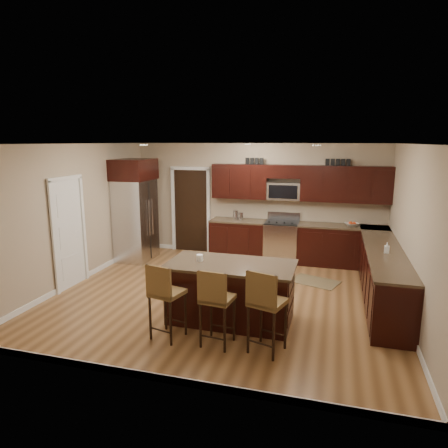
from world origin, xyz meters
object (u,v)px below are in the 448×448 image
(stool_left, at_px, (164,293))
(island, at_px, (231,294))
(stool_mid, at_px, (216,299))
(range, at_px, (281,241))
(refrigerator, at_px, (135,209))
(stool_right, at_px, (265,302))

(stool_left, bearing_deg, island, 62.62)
(stool_mid, bearing_deg, island, 97.26)
(range, relative_size, refrigerator, 0.47)
(range, relative_size, stool_left, 1.01)
(range, height_order, stool_mid, range)
(island, distance_m, stool_left, 1.14)
(stool_left, xyz_separation_m, stool_mid, (0.74, -0.00, -0.01))
(stool_left, relative_size, stool_right, 0.97)
(island, bearing_deg, stool_mid, -88.68)
(range, distance_m, refrigerator, 3.47)
(range, bearing_deg, refrigerator, -166.52)
(stool_left, bearing_deg, refrigerator, 136.59)
(range, bearing_deg, stool_left, -104.02)
(stool_right, height_order, refrigerator, refrigerator)
(range, bearing_deg, island, -95.53)
(refrigerator, bearing_deg, stool_mid, -48.94)
(island, bearing_deg, range, 84.87)
(stool_left, height_order, refrigerator, refrigerator)
(range, height_order, stool_left, range)
(stool_right, xyz_separation_m, refrigerator, (-3.66, 3.43, 0.49))
(stool_left, bearing_deg, stool_right, 13.31)
(stool_mid, bearing_deg, stool_right, 6.31)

